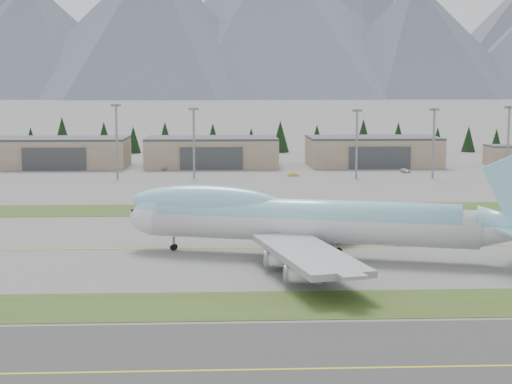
{
  "coord_description": "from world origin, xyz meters",
  "views": [
    {
      "loc": [
        -11.94,
        -139.1,
        28.68
      ],
      "look_at": [
        -4.76,
        16.46,
        8.0
      ],
      "focal_mm": 55.0,
      "sensor_mm": 36.0,
      "label": 1
    }
  ],
  "objects_px": {
    "hangar_left": "(61,152)",
    "service_vehicle_b": "(293,176)",
    "boeing_747_freighter": "(307,220)",
    "service_vehicle_c": "(405,173)",
    "hangar_right": "(373,151)",
    "service_vehicle_a": "(164,170)",
    "hangar_center": "(212,152)"
  },
  "relations": [
    {
      "from": "hangar_left",
      "to": "hangar_center",
      "type": "height_order",
      "value": "same"
    },
    {
      "from": "service_vehicle_a",
      "to": "service_vehicle_b",
      "type": "relative_size",
      "value": 0.96
    },
    {
      "from": "boeing_747_freighter",
      "to": "hangar_left",
      "type": "xyz_separation_m",
      "value": [
        -72.91,
        157.67,
        -0.99
      ]
    },
    {
      "from": "service_vehicle_c",
      "to": "service_vehicle_a",
      "type": "bearing_deg",
      "value": 152.23
    },
    {
      "from": "boeing_747_freighter",
      "to": "service_vehicle_c",
      "type": "bearing_deg",
      "value": 85.34
    },
    {
      "from": "boeing_747_freighter",
      "to": "hangar_right",
      "type": "height_order",
      "value": "boeing_747_freighter"
    },
    {
      "from": "hangar_left",
      "to": "service_vehicle_a",
      "type": "height_order",
      "value": "hangar_left"
    },
    {
      "from": "hangar_center",
      "to": "service_vehicle_c",
      "type": "bearing_deg",
      "value": -20.98
    },
    {
      "from": "hangar_right",
      "to": "service_vehicle_b",
      "type": "height_order",
      "value": "hangar_right"
    },
    {
      "from": "boeing_747_freighter",
      "to": "hangar_right",
      "type": "xyz_separation_m",
      "value": [
        42.09,
        157.67,
        -0.99
      ]
    },
    {
      "from": "service_vehicle_b",
      "to": "service_vehicle_a",
      "type": "bearing_deg",
      "value": 58.31
    },
    {
      "from": "hangar_left",
      "to": "service_vehicle_c",
      "type": "bearing_deg",
      "value": -11.84
    },
    {
      "from": "boeing_747_freighter",
      "to": "service_vehicle_b",
      "type": "bearing_deg",
      "value": 101.19
    },
    {
      "from": "hangar_right",
      "to": "service_vehicle_b",
      "type": "distance_m",
      "value": 47.57
    },
    {
      "from": "hangar_left",
      "to": "service_vehicle_a",
      "type": "distance_m",
      "value": 40.99
    },
    {
      "from": "hangar_left",
      "to": "hangar_center",
      "type": "bearing_deg",
      "value": 0.0
    },
    {
      "from": "hangar_center",
      "to": "service_vehicle_a",
      "type": "height_order",
      "value": "hangar_center"
    },
    {
      "from": "hangar_left",
      "to": "service_vehicle_a",
      "type": "relative_size",
      "value": 12.71
    },
    {
      "from": "service_vehicle_c",
      "to": "hangar_left",
      "type": "bearing_deg",
      "value": 148.72
    },
    {
      "from": "boeing_747_freighter",
      "to": "service_vehicle_a",
      "type": "xyz_separation_m",
      "value": [
        -34.51,
        144.37,
        -6.37
      ]
    },
    {
      "from": "hangar_right",
      "to": "service_vehicle_c",
      "type": "bearing_deg",
      "value": -76.01
    },
    {
      "from": "boeing_747_freighter",
      "to": "hangar_right",
      "type": "relative_size",
      "value": 1.53
    },
    {
      "from": "hangar_right",
      "to": "service_vehicle_c",
      "type": "height_order",
      "value": "hangar_right"
    },
    {
      "from": "boeing_747_freighter",
      "to": "service_vehicle_c",
      "type": "height_order",
      "value": "boeing_747_freighter"
    },
    {
      "from": "hangar_right",
      "to": "service_vehicle_b",
      "type": "relative_size",
      "value": 12.18
    },
    {
      "from": "service_vehicle_c",
      "to": "boeing_747_freighter",
      "type": "bearing_deg",
      "value": -129.55
    },
    {
      "from": "hangar_left",
      "to": "service_vehicle_c",
      "type": "distance_m",
      "value": 124.09
    },
    {
      "from": "boeing_747_freighter",
      "to": "hangar_left",
      "type": "distance_m",
      "value": 173.71
    },
    {
      "from": "boeing_747_freighter",
      "to": "hangar_center",
      "type": "relative_size",
      "value": 1.53
    },
    {
      "from": "service_vehicle_b",
      "to": "hangar_center",
      "type": "bearing_deg",
      "value": 32.23
    },
    {
      "from": "service_vehicle_a",
      "to": "service_vehicle_b",
      "type": "height_order",
      "value": "service_vehicle_b"
    },
    {
      "from": "hangar_left",
      "to": "service_vehicle_b",
      "type": "height_order",
      "value": "hangar_left"
    }
  ]
}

